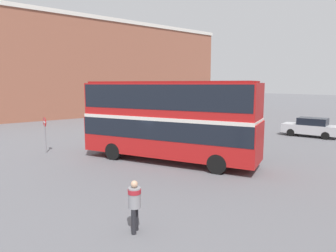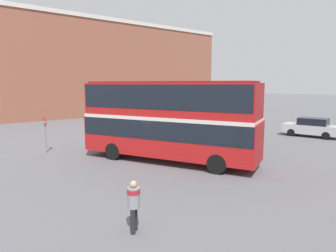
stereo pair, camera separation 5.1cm
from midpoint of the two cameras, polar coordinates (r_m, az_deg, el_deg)
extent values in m
plane|color=slate|center=(18.16, -2.90, -6.32)|extent=(240.00, 240.00, 0.00)
cube|color=#935642|center=(47.99, -11.56, 10.24)|extent=(9.14, 36.58, 13.02)
cube|color=silver|center=(48.74, -11.79, 18.21)|extent=(9.44, 36.88, 0.50)
cube|color=red|center=(17.33, -0.08, -1.94)|extent=(10.42, 6.57, 2.13)
cube|color=red|center=(17.09, -0.09, 4.87)|extent=(10.25, 6.43, 1.98)
cube|color=black|center=(17.25, -0.08, -0.36)|extent=(10.34, 6.55, 1.05)
cube|color=black|center=(17.08, -0.09, 5.66)|extent=(10.12, 6.40, 1.34)
cube|color=silver|center=(17.17, -0.08, 1.67)|extent=(10.33, 6.54, 0.20)
cube|color=maroon|center=(17.07, -0.09, 8.35)|extent=(9.75, 6.08, 0.10)
cylinder|color=black|center=(17.38, 11.41, -5.40)|extent=(1.05, 0.70, 1.02)
cylinder|color=black|center=(15.33, 9.24, -7.15)|extent=(1.05, 0.70, 1.02)
cylinder|color=black|center=(19.97, -6.65, -3.55)|extent=(1.05, 0.70, 1.02)
cylinder|color=black|center=(18.22, -10.44, -4.75)|extent=(1.05, 0.70, 1.02)
cylinder|color=#232328|center=(9.48, -6.71, -17.63)|extent=(0.15, 0.15, 0.79)
cylinder|color=#232328|center=(9.69, -6.27, -17.02)|extent=(0.15, 0.15, 0.79)
cylinder|color=gray|center=(9.31, -6.56, -13.40)|extent=(0.53, 0.53, 0.62)
cylinder|color=#B2232D|center=(9.24, -6.58, -12.25)|extent=(0.57, 0.57, 0.14)
sphere|color=#D8A884|center=(9.16, -6.60, -10.93)|extent=(0.21, 0.21, 0.21)
cube|color=silver|center=(28.51, 25.38, -0.52)|extent=(4.68, 2.75, 0.76)
cube|color=black|center=(28.39, 25.80, 0.80)|extent=(2.59, 2.08, 0.59)
cylinder|color=black|center=(28.11, 22.29, -1.14)|extent=(0.67, 0.37, 0.63)
cylinder|color=black|center=(29.62, 23.10, -0.75)|extent=(0.67, 0.37, 0.63)
cylinder|color=black|center=(27.54, 27.74, -1.65)|extent=(0.67, 0.37, 0.63)
cylinder|color=black|center=(29.08, 28.28, -1.22)|extent=(0.67, 0.37, 0.63)
cylinder|color=gray|center=(21.17, -22.39, -1.66)|extent=(0.08, 0.08, 2.31)
cylinder|color=red|center=(21.05, -22.51, 0.71)|extent=(0.61, 0.03, 0.61)
cube|color=white|center=(21.05, -22.51, 0.71)|extent=(0.43, 0.04, 0.10)
camera|label=1|loc=(0.03, -90.08, -0.01)|focal=32.00mm
camera|label=2|loc=(0.03, 89.92, 0.01)|focal=32.00mm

